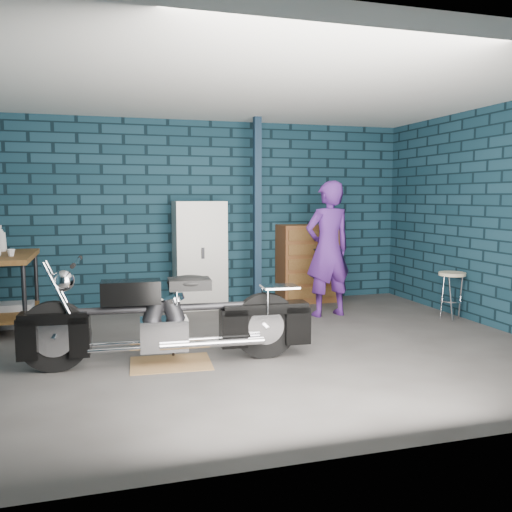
{
  "coord_description": "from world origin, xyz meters",
  "views": [
    {
      "loc": [
        -1.61,
        -5.4,
        1.6
      ],
      "look_at": [
        0.05,
        0.3,
        0.95
      ],
      "focal_mm": 38.0,
      "sensor_mm": 36.0,
      "label": 1
    }
  ],
  "objects_px": {
    "workbench": "(9,292)",
    "storage_bin": "(13,315)",
    "motorcycle": "(170,311)",
    "locker": "(200,255)",
    "tool_chest": "(308,263)",
    "person": "(328,249)",
    "shop_stool": "(451,296)"
  },
  "relations": [
    {
      "from": "shop_stool",
      "to": "storage_bin",
      "type": "bearing_deg",
      "value": 167.86
    },
    {
      "from": "motorcycle",
      "to": "tool_chest",
      "type": "height_order",
      "value": "tool_chest"
    },
    {
      "from": "workbench",
      "to": "shop_stool",
      "type": "relative_size",
      "value": 2.25
    },
    {
      "from": "locker",
      "to": "shop_stool",
      "type": "distance_m",
      "value": 3.47
    },
    {
      "from": "motorcycle",
      "to": "workbench",
      "type": "bearing_deg",
      "value": 134.75
    },
    {
      "from": "person",
      "to": "shop_stool",
      "type": "distance_m",
      "value": 1.71
    },
    {
      "from": "person",
      "to": "workbench",
      "type": "bearing_deg",
      "value": -12.67
    },
    {
      "from": "locker",
      "to": "tool_chest",
      "type": "xyz_separation_m",
      "value": [
        1.67,
        0.0,
        -0.18
      ]
    },
    {
      "from": "storage_bin",
      "to": "shop_stool",
      "type": "bearing_deg",
      "value": -12.14
    },
    {
      "from": "locker",
      "to": "shop_stool",
      "type": "height_order",
      "value": "locker"
    },
    {
      "from": "motorcycle",
      "to": "storage_bin",
      "type": "height_order",
      "value": "motorcycle"
    },
    {
      "from": "motorcycle",
      "to": "tool_chest",
      "type": "distance_m",
      "value": 3.51
    },
    {
      "from": "storage_bin",
      "to": "tool_chest",
      "type": "height_order",
      "value": "tool_chest"
    },
    {
      "from": "tool_chest",
      "to": "locker",
      "type": "bearing_deg",
      "value": 180.0
    },
    {
      "from": "motorcycle",
      "to": "storage_bin",
      "type": "bearing_deg",
      "value": 133.27
    },
    {
      "from": "tool_chest",
      "to": "storage_bin",
      "type": "bearing_deg",
      "value": -173.01
    },
    {
      "from": "workbench",
      "to": "storage_bin",
      "type": "relative_size",
      "value": 2.94
    },
    {
      "from": "motorcycle",
      "to": "locker",
      "type": "height_order",
      "value": "locker"
    },
    {
      "from": "workbench",
      "to": "locker",
      "type": "xyz_separation_m",
      "value": [
        2.45,
        0.58,
        0.31
      ]
    },
    {
      "from": "storage_bin",
      "to": "tool_chest",
      "type": "bearing_deg",
      "value": 6.99
    },
    {
      "from": "person",
      "to": "shop_stool",
      "type": "xyz_separation_m",
      "value": [
        1.45,
        -0.67,
        -0.59
      ]
    },
    {
      "from": "storage_bin",
      "to": "shop_stool",
      "type": "xyz_separation_m",
      "value": [
        5.44,
        -1.17,
        0.16
      ]
    },
    {
      "from": "motorcycle",
      "to": "locker",
      "type": "relative_size",
      "value": 1.52
    },
    {
      "from": "motorcycle",
      "to": "shop_stool",
      "type": "distance_m",
      "value": 3.87
    },
    {
      "from": "motorcycle",
      "to": "locker",
      "type": "xyz_separation_m",
      "value": [
        0.75,
        2.54,
        0.25
      ]
    },
    {
      "from": "tool_chest",
      "to": "workbench",
      "type": "bearing_deg",
      "value": -171.94
    },
    {
      "from": "motorcycle",
      "to": "shop_stool",
      "type": "height_order",
      "value": "motorcycle"
    },
    {
      "from": "locker",
      "to": "tool_chest",
      "type": "distance_m",
      "value": 1.68
    },
    {
      "from": "workbench",
      "to": "storage_bin",
      "type": "distance_m",
      "value": 0.32
    },
    {
      "from": "person",
      "to": "storage_bin",
      "type": "relative_size",
      "value": 3.79
    },
    {
      "from": "tool_chest",
      "to": "motorcycle",
      "type": "bearing_deg",
      "value": -133.64
    },
    {
      "from": "locker",
      "to": "storage_bin",
      "type": "bearing_deg",
      "value": -168.32
    }
  ]
}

